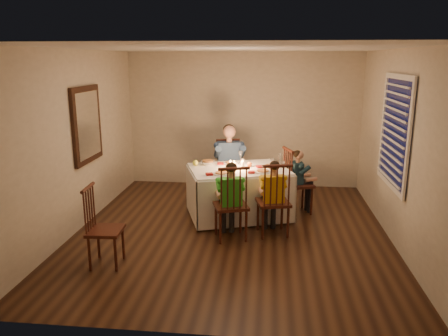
# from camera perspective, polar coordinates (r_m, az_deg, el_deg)

# --- Properties ---
(ground) EXTENTS (5.00, 5.00, 0.00)m
(ground) POSITION_cam_1_polar(r_m,az_deg,el_deg) (6.48, 0.94, -8.26)
(ground) COLOR black
(ground) RESTS_ON ground
(wall_left) EXTENTS (0.02, 5.00, 2.60)m
(wall_left) POSITION_cam_1_polar(r_m,az_deg,el_deg) (6.69, -18.60, 3.33)
(wall_left) COLOR beige
(wall_left) RESTS_ON ground
(wall_right) EXTENTS (0.02, 5.00, 2.60)m
(wall_right) POSITION_cam_1_polar(r_m,az_deg,el_deg) (6.32, 21.77, 2.46)
(wall_right) COLOR beige
(wall_right) RESTS_ON ground
(wall_back) EXTENTS (4.50, 0.02, 2.60)m
(wall_back) POSITION_cam_1_polar(r_m,az_deg,el_deg) (8.57, 2.51, 6.26)
(wall_back) COLOR beige
(wall_back) RESTS_ON ground
(ceiling) EXTENTS (5.00, 5.00, 0.00)m
(ceiling) POSITION_cam_1_polar(r_m,az_deg,el_deg) (6.00, 1.04, 15.38)
(ceiling) COLOR white
(ceiling) RESTS_ON wall_back
(dining_table) EXTENTS (1.80, 1.53, 0.77)m
(dining_table) POSITION_cam_1_polar(r_m,az_deg,el_deg) (6.91, 1.90, -1.86)
(dining_table) COLOR white
(dining_table) RESTS_ON ground
(chair_adult) EXTENTS (0.53, 0.51, 1.08)m
(chair_adult) POSITION_cam_1_polar(r_m,az_deg,el_deg) (7.84, 0.67, -4.23)
(chair_adult) COLOR black
(chair_adult) RESTS_ON ground
(chair_near_left) EXTENTS (0.55, 0.54, 1.08)m
(chair_near_left) POSITION_cam_1_polar(r_m,az_deg,el_deg) (6.26, 0.88, -9.12)
(chair_near_left) COLOR black
(chair_near_left) RESTS_ON ground
(chair_near_right) EXTENTS (0.53, 0.51, 1.08)m
(chair_near_right) POSITION_cam_1_polar(r_m,az_deg,el_deg) (6.43, 6.31, -8.55)
(chair_near_right) COLOR black
(chair_near_right) RESTS_ON ground
(chair_end) EXTENTS (0.55, 0.56, 1.08)m
(chair_end) POSITION_cam_1_polar(r_m,az_deg,el_deg) (7.36, 9.49, -5.68)
(chair_end) COLOR black
(chair_end) RESTS_ON ground
(chair_extra) EXTENTS (0.42, 0.44, 1.01)m
(chair_extra) POSITION_cam_1_polar(r_m,az_deg,el_deg) (5.70, -14.93, -12.05)
(chair_extra) COLOR black
(chair_extra) RESTS_ON ground
(adult) EXTENTS (0.61, 0.58, 1.36)m
(adult) POSITION_cam_1_polar(r_m,az_deg,el_deg) (7.84, 0.67, -4.23)
(adult) COLOR #324F7D
(adult) RESTS_ON ground
(child_green) EXTENTS (0.46, 0.44, 1.11)m
(child_green) POSITION_cam_1_polar(r_m,az_deg,el_deg) (6.26, 0.88, -9.12)
(child_green) COLOR green
(child_green) RESTS_ON ground
(child_yellow) EXTENTS (0.44, 0.41, 1.10)m
(child_yellow) POSITION_cam_1_polar(r_m,az_deg,el_deg) (6.43, 6.31, -8.55)
(child_yellow) COLOR gold
(child_yellow) RESTS_ON ground
(child_teal) EXTENTS (0.41, 0.42, 1.04)m
(child_teal) POSITION_cam_1_polar(r_m,az_deg,el_deg) (7.36, 9.49, -5.68)
(child_teal) COLOR #18303D
(child_teal) RESTS_ON ground
(setting_adult) EXTENTS (0.33, 0.33, 0.02)m
(setting_adult) POSITION_cam_1_polar(r_m,az_deg,el_deg) (7.12, 0.95, 0.61)
(setting_adult) COLOR silver
(setting_adult) RESTS_ON dining_table
(setting_green) EXTENTS (0.33, 0.33, 0.02)m
(setting_green) POSITION_cam_1_polar(r_m,az_deg,el_deg) (6.48, -0.36, -0.76)
(setting_green) COLOR silver
(setting_green) RESTS_ON dining_table
(setting_yellow) EXTENTS (0.33, 0.33, 0.02)m
(setting_yellow) POSITION_cam_1_polar(r_m,az_deg,el_deg) (6.62, 5.09, -0.49)
(setting_yellow) COLOR silver
(setting_yellow) RESTS_ON dining_table
(setting_teal) EXTENTS (0.33, 0.33, 0.02)m
(setting_teal) POSITION_cam_1_polar(r_m,az_deg,el_deg) (6.96, 6.09, 0.21)
(setting_teal) COLOR silver
(setting_teal) RESTS_ON dining_table
(candle_left) EXTENTS (0.06, 0.06, 0.10)m
(candle_left) POSITION_cam_1_polar(r_m,az_deg,el_deg) (6.82, 1.29, 0.34)
(candle_left) COLOR white
(candle_left) RESTS_ON dining_table
(candle_right) EXTENTS (0.06, 0.06, 0.10)m
(candle_right) POSITION_cam_1_polar(r_m,az_deg,el_deg) (6.85, 2.44, 0.40)
(candle_right) COLOR white
(candle_right) RESTS_ON dining_table
(squash) EXTENTS (0.09, 0.09, 0.09)m
(squash) POSITION_cam_1_polar(r_m,az_deg,el_deg) (7.02, -3.76, 0.67)
(squash) COLOR #FFFE43
(squash) RESTS_ON dining_table
(orange_fruit) EXTENTS (0.08, 0.08, 0.08)m
(orange_fruit) POSITION_cam_1_polar(r_m,az_deg,el_deg) (6.94, 3.35, 0.48)
(orange_fruit) COLOR orange
(orange_fruit) RESTS_ON dining_table
(serving_bowl) EXTENTS (0.24, 0.24, 0.06)m
(serving_bowl) POSITION_cam_1_polar(r_m,az_deg,el_deg) (7.08, -2.12, 0.67)
(serving_bowl) COLOR silver
(serving_bowl) RESTS_ON dining_table
(wall_mirror) EXTENTS (0.06, 0.95, 1.15)m
(wall_mirror) POSITION_cam_1_polar(r_m,az_deg,el_deg) (6.92, -17.46, 5.42)
(wall_mirror) COLOR black
(wall_mirror) RESTS_ON wall_left
(window_blinds) EXTENTS (0.07, 1.34, 1.54)m
(window_blinds) POSITION_cam_1_polar(r_m,az_deg,el_deg) (6.37, 21.32, 4.42)
(window_blinds) COLOR black
(window_blinds) RESTS_ON wall_right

